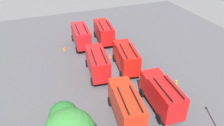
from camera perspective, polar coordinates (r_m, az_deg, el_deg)
name	(u,v)px	position (r m, az deg, el deg)	size (l,w,h in m)	color
ground_plane	(112,71)	(34.58, 0.00, -1.97)	(56.52, 56.52, 0.00)	#4C4C51
fire_truck_0	(162,94)	(27.42, 12.37, -7.56)	(7.35, 3.14, 3.88)	red
fire_truck_1	(126,57)	(33.95, 3.51, 1.55)	(7.50, 3.67, 3.88)	red
fire_truck_2	(104,31)	(42.28, -2.09, 7.95)	(7.43, 3.43, 3.88)	red
fire_truck_3	(126,104)	(25.47, 3.52, -10.32)	(7.46, 3.52, 3.88)	red
fire_truck_4	(97,62)	(32.65, -3.70, 0.21)	(7.45, 3.48, 3.88)	red
fire_truck_5	(81,35)	(41.08, -7.80, 6.93)	(7.36, 3.19, 3.88)	red
firefighter_0	(82,28)	(47.00, -7.56, 8.73)	(0.30, 0.45, 1.83)	black
firefighter_1	(176,85)	(31.13, 15.65, -5.42)	(0.48, 0.42, 1.75)	black
tree_2	(64,116)	(23.31, -12.01, -12.88)	(2.95, 2.95, 4.57)	brown
traffic_cone_0	(110,56)	(37.86, -0.55, 1.79)	(0.41, 0.41, 0.59)	#F2600C
traffic_cone_1	(95,48)	(40.31, -4.20, 3.71)	(0.43, 0.43, 0.62)	#F2600C
traffic_cone_2	(64,48)	(41.02, -11.87, 3.65)	(0.48, 0.48, 0.68)	#F2600C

